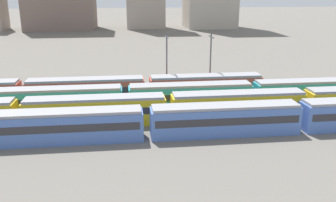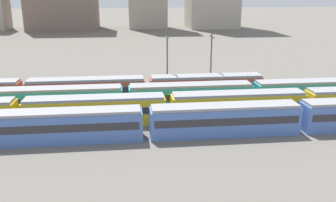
# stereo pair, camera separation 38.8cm
# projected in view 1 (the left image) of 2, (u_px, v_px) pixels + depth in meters

# --- Properties ---
(train_track_0) EXTENTS (74.70, 3.06, 3.75)m
(train_track_0) POSITION_uv_depth(u_px,v_px,m) (147.00, 122.00, 42.99)
(train_track_0) COLOR #4C70BC
(train_track_0) RESTS_ON ground_plane
(train_track_1) EXTENTS (112.50, 3.06, 3.75)m
(train_track_1) POSITION_uv_depth(u_px,v_px,m) (304.00, 103.00, 50.47)
(train_track_1) COLOR yellow
(train_track_1) RESTS_ON ground_plane
(train_track_2) EXTENTS (74.70, 3.06, 3.75)m
(train_track_2) POSITION_uv_depth(u_px,v_px,m) (126.00, 98.00, 52.59)
(train_track_2) COLOR teal
(train_track_2) RESTS_ON ground_plane
(train_track_3) EXTENTS (55.80, 3.06, 3.75)m
(train_track_3) POSITION_uv_depth(u_px,v_px,m) (86.00, 90.00, 56.83)
(train_track_3) COLOR #BC4C38
(train_track_3) RESTS_ON ground_plane
(catenary_pole_1) EXTENTS (0.24, 3.20, 9.99)m
(catenary_pole_1) POSITION_uv_depth(u_px,v_px,m) (210.00, 60.00, 61.19)
(catenary_pole_1) COLOR #4C4C51
(catenary_pole_1) RESTS_ON ground_plane
(catenary_pole_3) EXTENTS (0.24, 3.20, 10.19)m
(catenary_pole_3) POSITION_uv_depth(u_px,v_px,m) (167.00, 61.00, 59.80)
(catenary_pole_3) COLOR #4C4C51
(catenary_pole_3) RESTS_ON ground_plane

